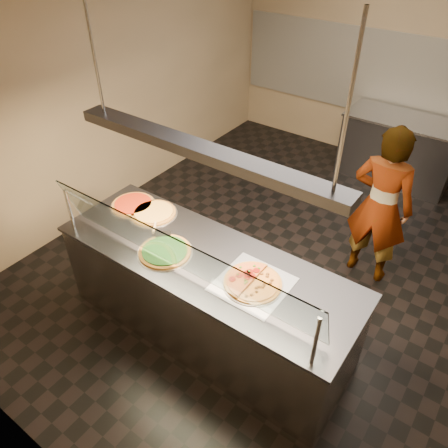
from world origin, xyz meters
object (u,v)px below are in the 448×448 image
Objects in this scene: half_pizza_sausage at (265,288)px; prep_table at (398,149)px; pizza_spinach at (165,251)px; sneeze_guard at (176,254)px; worker at (380,206)px; half_pizza_pepperoni at (241,276)px; pizza_cheese at (154,213)px; pizza_tomato at (133,204)px; perforated_tray at (253,284)px; serving_counter at (206,296)px; heat_lamp_housing at (201,151)px; pizza_spatula at (158,230)px.

half_pizza_sausage is 0.29× the size of prep_table.
sneeze_guard is at bearing -31.35° from pizza_spinach.
worker is at bearing 79.71° from half_pizza_sausage.
sneeze_guard is at bearing -140.61° from half_pizza_pepperoni.
prep_table is at bearing -77.34° from worker.
sneeze_guard reaches higher than pizza_cheese.
worker reaches higher than half_pizza_sausage.
prep_table is at bearing 67.35° from pizza_tomato.
perforated_tray reaches higher than prep_table.
pizza_spinach is 0.28× the size of worker.
serving_counter is at bearing 62.93° from worker.
heat_lamp_housing reaches higher than worker.
pizza_cheese is 1.30m from heat_lamp_housing.
half_pizza_sausage is 1.76m from worker.
perforated_tray is at bearing 32.59° from sneeze_guard.
pizza_spinach reaches higher than prep_table.
pizza_tomato is at bearing 172.16° from half_pizza_sausage.
perforated_tray is 0.35× the size of prep_table.
pizza_cheese is at bearing 164.76° from serving_counter.
pizza_cheese is at bearing 169.37° from perforated_tray.
prep_table is 0.90× the size of worker.
sneeze_guard is (-0.00, -0.34, 0.76)m from serving_counter.
half_pizza_pepperoni is at bearing -9.03° from pizza_tomato.
heat_lamp_housing is (-0.61, 0.02, 0.99)m from half_pizza_sausage.
pizza_tomato is 0.28× the size of prep_table.
pizza_spinach reaches higher than pizza_cheese.
serving_counter is 5.66× the size of pizza_spinach.
serving_counter is 1.74× the size of prep_table.
pizza_cheese is 1.66× the size of pizza_spatula.
pizza_spinach is (-0.32, -0.15, 0.48)m from serving_counter.
worker is (0.31, 1.73, -0.08)m from half_pizza_sausage.
perforated_tray is at bearing 8.42° from pizza_spinach.
pizza_cheese is 1.02× the size of pizza_tomato.
half_pizza_pepperoni is 0.29× the size of prep_table.
prep_table is at bearing 74.97° from pizza_spatula.
pizza_cheese is 0.20× the size of heat_lamp_housing.
half_pizza_sausage is 1.16m from heat_lamp_housing.
perforated_tray is at bearing -0.40° from half_pizza_pepperoni.
heat_lamp_housing is (-0.50, 0.03, 1.01)m from perforated_tray.
pizza_spatula is at bearing 177.12° from perforated_tray.
pizza_tomato is 4.03m from prep_table.
half_pizza_pepperoni reaches higher than pizza_tomato.
heat_lamp_housing is at bearing -93.58° from serving_counter.
half_pizza_pepperoni is at bearing -11.54° from pizza_cheese.
pizza_cheese is (-0.80, 0.56, -0.28)m from sneeze_guard.
heat_lamp_housing reaches higher than sneeze_guard.
half_pizza_sausage reaches higher than pizza_cheese.
half_pizza_pepperoni reaches higher than serving_counter.
half_pizza_sausage is 0.94m from pizza_spinach.
half_pizza_sausage is at bearing 0.17° from half_pizza_pepperoni.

